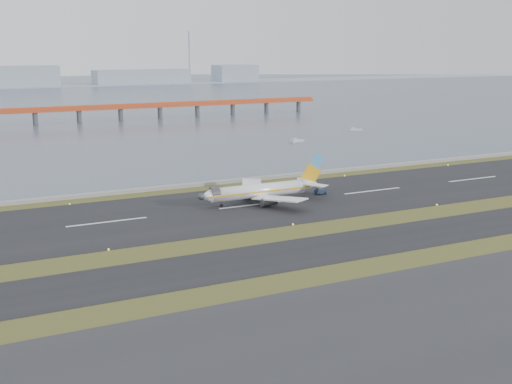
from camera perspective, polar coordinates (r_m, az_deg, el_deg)
ground at (r=149.97m, az=4.71°, el=-3.67°), size 1000.00×1000.00×0.00m
apron_strip at (r=109.28m, az=19.85°, el=-10.81°), size 1000.00×50.00×0.10m
taxiway_strip at (r=140.25m, az=7.22°, el=-4.88°), size 1000.00×18.00×0.10m
runway_strip at (r=175.47m, az=-0.29°, el=-1.17°), size 1000.00×45.00×0.10m
seawall at (r=202.13m, az=-3.98°, el=0.80°), size 1000.00×2.50×1.00m
bay_water at (r=589.57m, az=-18.96°, el=7.99°), size 1400.00×800.00×1.30m
red_pier at (r=386.62m, az=-11.96°, el=7.31°), size 260.00×5.00×10.20m
far_shoreline at (r=749.40m, az=-19.57°, el=9.30°), size 1400.00×80.00×60.50m
airliner at (r=177.89m, az=0.61°, el=0.15°), size 38.52×32.89×12.80m
pushback_tug at (r=188.90m, az=5.73°, el=0.07°), size 3.35×2.14×2.06m
workboat_near at (r=292.94m, az=3.62°, el=4.57°), size 7.77×4.54×1.80m
workboat_far at (r=335.98m, az=8.79°, el=5.49°), size 7.38×3.90×1.71m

